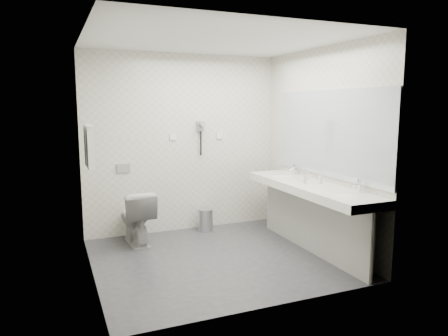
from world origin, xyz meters
name	(u,v)px	position (x,y,z in m)	size (l,w,h in m)	color
floor	(217,258)	(0.00, 0.00, 0.00)	(2.80, 2.80, 0.00)	#2F2F34
ceiling	(217,40)	(0.00, 0.00, 2.50)	(2.80, 2.80, 0.00)	silver
wall_back	(183,144)	(0.00, 1.30, 1.25)	(2.80, 2.80, 0.00)	beige
wall_front	(273,169)	(0.00, -1.30, 1.25)	(2.80, 2.80, 0.00)	beige
wall_left	(88,159)	(-1.40, 0.00, 1.25)	(2.60, 2.60, 0.00)	beige
wall_right	(320,148)	(1.40, 0.00, 1.25)	(2.60, 2.60, 0.00)	beige
vanity_counter	(309,188)	(1.12, -0.20, 0.80)	(0.55, 2.20, 0.10)	silver
vanity_panel	(310,222)	(1.15, -0.20, 0.38)	(0.03, 2.15, 0.75)	gray
vanity_post_near	(372,247)	(1.18, -1.24, 0.38)	(0.06, 0.06, 0.75)	silver
vanity_post_far	(271,203)	(1.18, 0.84, 0.38)	(0.06, 0.06, 0.75)	silver
mirror	(329,134)	(1.39, -0.20, 1.45)	(0.02, 2.20, 1.05)	#B2BCC6
basin_near	(344,195)	(1.12, -0.85, 0.83)	(0.40, 0.31, 0.05)	silver
basin_far	(282,177)	(1.12, 0.45, 0.83)	(0.40, 0.31, 0.05)	silver
faucet_near	(359,186)	(1.32, -0.85, 0.92)	(0.04, 0.04, 0.15)	silver
faucet_far	(295,169)	(1.32, 0.45, 0.92)	(0.04, 0.04, 0.15)	silver
soap_bottle_a	(304,179)	(1.08, -0.14, 0.90)	(0.05, 0.05, 0.10)	beige
soap_bottle_c	(320,178)	(1.26, -0.22, 0.91)	(0.05, 0.05, 0.12)	beige
glass_left	(305,175)	(1.26, 0.10, 0.91)	(0.06, 0.06, 0.11)	silver
toilet	(136,217)	(-0.77, 0.92, 0.35)	(0.40, 0.70, 0.71)	silver
flush_plate	(123,168)	(-0.85, 1.29, 0.95)	(0.18, 0.02, 0.12)	#B2B5BA
pedal_bin	(205,220)	(0.25, 1.10, 0.15)	(0.22, 0.22, 0.30)	#B2B5BA
bin_lid	(205,210)	(0.25, 1.10, 0.31)	(0.22, 0.22, 0.01)	#B2B5BA
towel_rail	(87,127)	(-1.35, 0.55, 1.55)	(0.02, 0.02, 0.62)	silver
towel_near	(90,147)	(-1.34, 0.41, 1.33)	(0.07, 0.24, 0.48)	silver
towel_far	(88,145)	(-1.34, 0.69, 1.33)	(0.07, 0.24, 0.48)	silver
dryer_cradle	(200,126)	(0.25, 1.27, 1.50)	(0.10, 0.04, 0.14)	gray
dryer_barrel	(202,124)	(0.25, 1.20, 1.53)	(0.08, 0.08, 0.14)	gray
dryer_cord	(201,143)	(0.25, 1.26, 1.25)	(0.02, 0.02, 0.35)	black
switch_plate_a	(173,137)	(-0.15, 1.29, 1.35)	(0.09, 0.02, 0.09)	silver
switch_plate_b	(219,136)	(0.55, 1.29, 1.35)	(0.09, 0.02, 0.09)	silver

